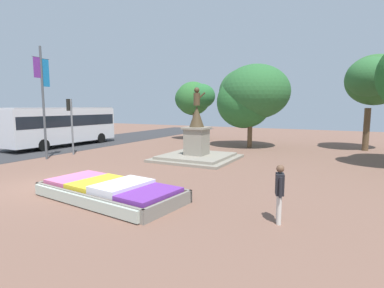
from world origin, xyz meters
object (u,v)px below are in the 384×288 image
object	(u,v)px
banner_pole	(43,98)
flower_planter	(109,191)
pedestrian_with_handbag	(279,190)
traffic_light_mid_block	(71,116)
city_bus	(62,124)
statue_monument	(197,147)

from	to	relation	value
banner_pole	flower_planter	bearing A→B (deg)	-25.34
banner_pole	pedestrian_with_handbag	world-z (taller)	banner_pole
flower_planter	traffic_light_mid_block	bearing A→B (deg)	145.41
city_bus	banner_pole	bearing A→B (deg)	-48.13
flower_planter	banner_pole	bearing A→B (deg)	154.66
traffic_light_mid_block	pedestrian_with_handbag	xyz separation A→B (m)	(15.28, -6.00, -1.69)
flower_planter	city_bus	size ratio (longest dim) A/B	0.60
banner_pole	pedestrian_with_handbag	xyz separation A→B (m)	(15.26, -3.97, -2.85)
city_bus	pedestrian_with_handbag	world-z (taller)	city_bus
flower_planter	traffic_light_mid_block	xyz separation A→B (m)	(-9.35, 6.45, 2.40)
statue_monument	flower_planter	bearing A→B (deg)	-84.83
statue_monument	pedestrian_with_handbag	bearing A→B (deg)	-50.72
flower_planter	pedestrian_with_handbag	distance (m)	5.99
statue_monument	pedestrian_with_handbag	xyz separation A→B (m)	(6.72, -8.21, 0.20)
statue_monument	banner_pole	bearing A→B (deg)	-153.61
pedestrian_with_handbag	statue_monument	bearing A→B (deg)	129.28
traffic_light_mid_block	city_bus	size ratio (longest dim) A/B	0.40
statue_monument	banner_pole	world-z (taller)	banner_pole
banner_pole	city_bus	world-z (taller)	banner_pole
banner_pole	city_bus	size ratio (longest dim) A/B	0.72
statue_monument	traffic_light_mid_block	bearing A→B (deg)	-165.52
flower_planter	city_bus	distance (m)	16.55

